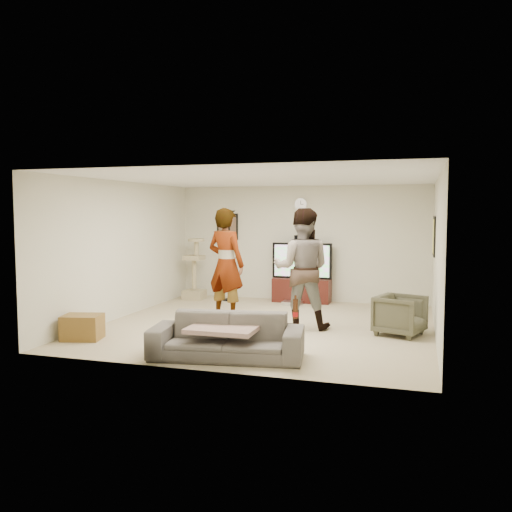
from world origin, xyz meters
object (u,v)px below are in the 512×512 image
(armchair, at_px, (400,315))
(side_table, at_px, (82,327))
(tv, at_px, (302,261))
(person_left, at_px, (226,264))
(person_right, at_px, (302,269))
(beer_bottle, at_px, (295,309))
(tv_stand, at_px, (302,290))
(cat_tree, at_px, (194,269))
(sofa, at_px, (227,336))
(floor_lamp, at_px, (229,256))

(armchair, xyz_separation_m, side_table, (-4.62, -1.71, -0.13))
(tv, bearing_deg, person_left, -111.26)
(person_right, relative_size, beer_bottle, 8.00)
(tv, relative_size, armchair, 1.84)
(tv, bearing_deg, tv_stand, 0.00)
(tv_stand, relative_size, armchair, 1.75)
(cat_tree, xyz_separation_m, side_table, (-0.11, -3.98, -0.49))
(person_right, distance_m, sofa, 2.30)
(armchair, height_order, side_table, armchair)
(beer_bottle, bearing_deg, sofa, 180.00)
(tv_stand, bearing_deg, person_right, -77.93)
(tv, relative_size, sofa, 0.64)
(tv, height_order, side_table, tv)
(sofa, distance_m, side_table, 2.49)
(tv_stand, height_order, beer_bottle, beer_bottle)
(tv, distance_m, side_table, 5.02)
(person_right, height_order, beer_bottle, person_right)
(tv, distance_m, sofa, 4.68)
(tv, xyz_separation_m, sofa, (-0.01, -4.64, -0.60))
(person_left, bearing_deg, floor_lamp, -55.37)
(beer_bottle, bearing_deg, side_table, 174.27)
(beer_bottle, bearing_deg, armchair, 59.19)
(tv, xyz_separation_m, beer_bottle, (0.91, -4.64, -0.18))
(armchair, distance_m, side_table, 4.93)
(tv_stand, distance_m, tv, 0.64)
(sofa, xyz_separation_m, side_table, (-2.47, 0.34, -0.11))
(cat_tree, xyz_separation_m, beer_bottle, (3.29, -4.32, 0.03))
(floor_lamp, relative_size, side_table, 3.47)
(person_right, xyz_separation_m, sofa, (-0.55, -2.11, -0.71))
(tv, height_order, person_right, person_right)
(sofa, bearing_deg, side_table, 163.46)
(person_right, height_order, armchair, person_right)
(tv, bearing_deg, cat_tree, -172.34)
(floor_lamp, height_order, side_table, floor_lamp)
(person_right, bearing_deg, beer_bottle, 92.83)
(sofa, bearing_deg, beer_bottle, -8.68)
(sofa, bearing_deg, tv_stand, 81.15)
(cat_tree, relative_size, beer_bottle, 5.44)
(person_left, distance_m, beer_bottle, 2.98)
(tv_stand, relative_size, floor_lamp, 0.62)
(side_table, bearing_deg, cat_tree, 88.44)
(beer_bottle, xyz_separation_m, side_table, (-3.40, 0.34, -0.53))
(floor_lamp, xyz_separation_m, side_table, (-0.92, -4.04, -0.79))
(floor_lamp, xyz_separation_m, person_left, (0.67, -2.03, 0.02))
(cat_tree, distance_m, person_right, 3.67)
(tv, xyz_separation_m, person_right, (0.54, -2.53, 0.11))
(person_right, relative_size, sofa, 0.99)
(floor_lamp, bearing_deg, side_table, -102.77)
(cat_tree, bearing_deg, person_left, -53.06)
(armchair, bearing_deg, cat_tree, 82.34)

